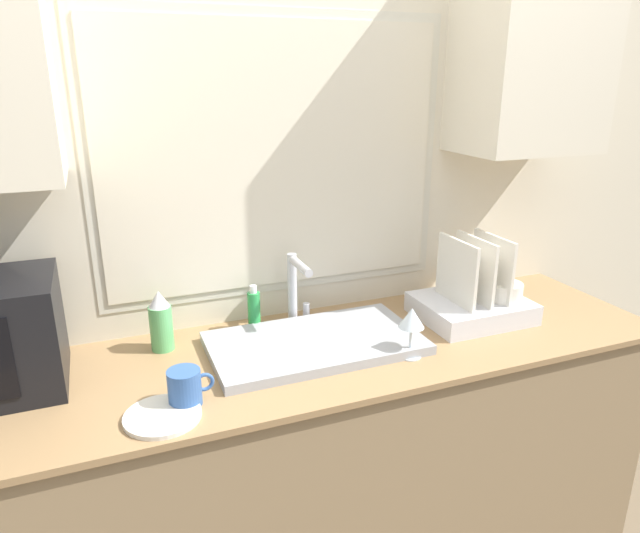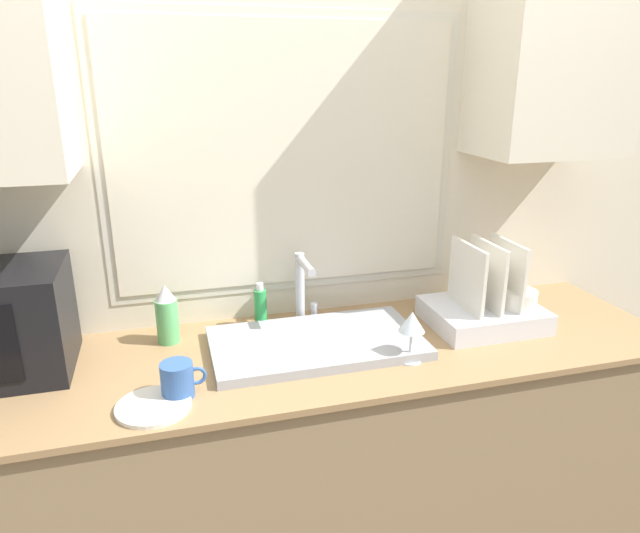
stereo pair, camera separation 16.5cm
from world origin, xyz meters
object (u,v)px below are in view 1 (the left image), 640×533
Objects in this scene: soap_bottle at (254,310)px; wine_glass at (412,320)px; mug_near_sink at (185,387)px; spray_bottle at (161,322)px; faucet at (296,284)px; dish_rack at (475,300)px.

wine_glass is (0.38, -0.36, 0.05)m from soap_bottle.
mug_near_sink is 0.76× the size of wine_glass.
spray_bottle reaches higher than soap_bottle.
dish_rack is at bearing -16.58° from faucet.
spray_bottle is 1.22× the size of wine_glass.
spray_bottle is 0.76m from wine_glass.
dish_rack is at bearing 10.38° from mug_near_sink.
faucet is 0.67× the size of dish_rack.
spray_bottle is at bearing 154.61° from wine_glass.
mug_near_sink is at bearing -178.63° from wine_glass.
dish_rack is 1.90× the size of spray_bottle.
wine_glass is (0.69, -0.33, 0.03)m from spray_bottle.
spray_bottle is at bearing 171.57° from dish_rack.
dish_rack is 2.33× the size of soap_bottle.
dish_rack is at bearing -8.43° from spray_bottle.
wine_glass is at bearing -43.12° from soap_bottle.
mug_near_sink is at bearing -87.22° from spray_bottle.
mug_near_sink is at bearing -169.62° from dish_rack.
faucet reaches higher than soap_bottle.
soap_bottle is 1.30× the size of mug_near_sink.
dish_rack is 3.03× the size of mug_near_sink.
dish_rack is 0.40m from wine_glass.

